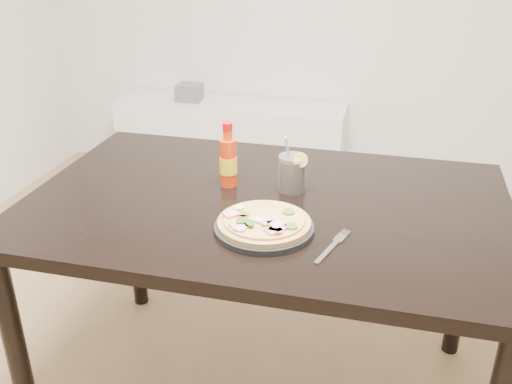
% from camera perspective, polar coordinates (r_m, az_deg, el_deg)
% --- Properties ---
extents(dining_table, '(1.40, 0.90, 0.75)m').
position_cam_1_polar(dining_table, '(1.71, 0.98, -3.28)').
color(dining_table, black).
rests_on(dining_table, ground).
extents(plate, '(0.26, 0.26, 0.02)m').
position_cam_1_polar(plate, '(1.50, 0.81, -3.62)').
color(plate, black).
rests_on(plate, dining_table).
extents(pizza, '(0.25, 0.25, 0.03)m').
position_cam_1_polar(pizza, '(1.49, 0.74, -3.02)').
color(pizza, tan).
rests_on(pizza, plate).
extents(hot_sauce_bottle, '(0.05, 0.05, 0.20)m').
position_cam_1_polar(hot_sauce_bottle, '(1.73, -2.79, 3.11)').
color(hot_sauce_bottle, red).
rests_on(hot_sauce_bottle, dining_table).
extents(cola_cup, '(0.09, 0.08, 0.17)m').
position_cam_1_polar(cola_cup, '(1.71, 3.63, 1.82)').
color(cola_cup, black).
rests_on(cola_cup, dining_table).
extents(fork, '(0.07, 0.18, 0.00)m').
position_cam_1_polar(fork, '(1.45, 7.75, -5.30)').
color(fork, silver).
rests_on(fork, dining_table).
extents(media_console, '(1.40, 0.34, 0.50)m').
position_cam_1_polar(media_console, '(3.58, -2.54, 5.08)').
color(media_console, white).
rests_on(media_console, ground).
extents(cd_stack, '(0.14, 0.12, 0.10)m').
position_cam_1_polar(cd_stack, '(3.54, -6.67, 9.87)').
color(cd_stack, slate).
rests_on(cd_stack, media_console).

